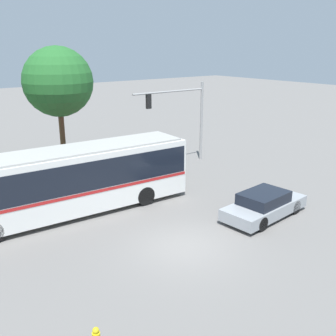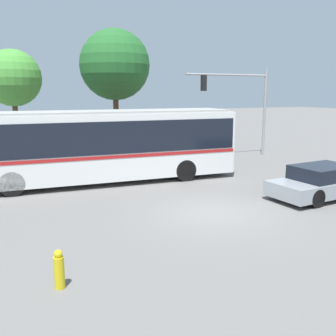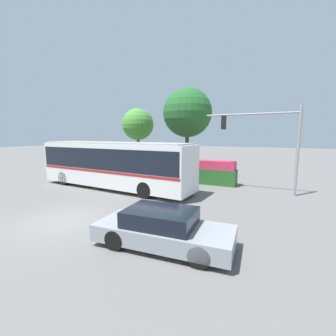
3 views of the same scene
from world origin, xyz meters
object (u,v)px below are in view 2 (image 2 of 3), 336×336
street_tree_centre (115,65)px  street_tree_left (13,78)px  city_bus (106,142)px  sedan_foreground (324,182)px  traffic_light_pole (245,98)px  fire_hydrant (59,270)px

street_tree_centre → street_tree_left: bearing=171.4°
city_bus → sedan_foreground: 9.35m
city_bus → traffic_light_pole: bearing=-158.0°
sedan_foreground → street_tree_left: size_ratio=0.73×
city_bus → street_tree_centre: (2.65, 7.23, 3.86)m
street_tree_left → fire_hydrant: 17.74m
city_bus → traffic_light_pole: (9.79, 3.31, 1.85)m
sedan_foreground → fire_hydrant: (-10.53, -3.04, -0.20)m
traffic_light_pole → street_tree_centre: 8.39m
city_bus → sedan_foreground: bearing=143.0°
street_tree_left → street_tree_centre: street_tree_centre is taller
street_tree_left → street_tree_centre: (6.00, -0.91, 0.87)m
sedan_foreground → street_tree_left: (-10.40, 14.15, 4.23)m
sedan_foreground → traffic_light_pole: size_ratio=0.82×
traffic_light_pole → street_tree_left: 14.04m
city_bus → street_tree_left: (-3.34, 8.14, 2.99)m
traffic_light_pole → fire_hydrant: 18.41m
sedan_foreground → street_tree_centre: (-4.41, 13.23, 5.10)m
traffic_light_pole → city_bus: bearing=18.7°
traffic_light_pole → street_tree_centre: (-7.14, 3.93, 2.02)m
city_bus → fire_hydrant: (-3.48, -9.04, -1.43)m
fire_hydrant → sedan_foreground: bearing=16.1°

